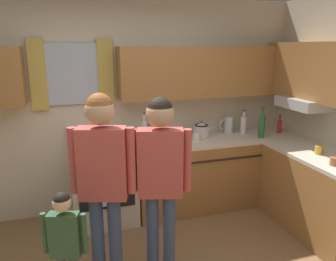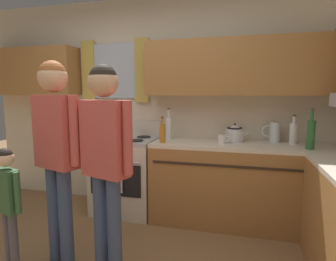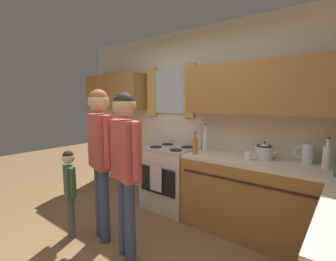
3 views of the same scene
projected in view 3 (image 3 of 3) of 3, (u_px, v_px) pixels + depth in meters
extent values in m
cube|color=beige|center=(199.00, 119.00, 3.54)|extent=(4.60, 0.10, 2.60)
cube|color=silver|center=(170.00, 91.00, 3.74)|extent=(0.56, 0.03, 0.69)
cube|color=gold|center=(152.00, 92.00, 3.96)|extent=(0.18, 0.04, 0.79)
cube|color=gold|center=(189.00, 91.00, 3.50)|extent=(0.18, 0.04, 0.79)
cube|color=#9E6B38|center=(115.00, 93.00, 4.34)|extent=(1.31, 0.32, 0.61)
cube|color=#9E6B38|center=(280.00, 87.00, 2.62)|extent=(2.29, 0.32, 0.61)
cube|color=#9E6B38|center=(277.00, 205.00, 2.62)|extent=(2.15, 0.62, 0.86)
cube|color=beige|center=(279.00, 165.00, 2.57)|extent=(2.15, 0.62, 0.04)
cube|color=#2D2319|center=(270.00, 188.00, 2.34)|extent=(2.03, 0.01, 0.02)
cube|color=beige|center=(171.00, 179.00, 3.51)|extent=(0.72, 0.62, 0.86)
cube|color=black|center=(157.00, 181.00, 3.26)|extent=(0.60, 0.01, 0.36)
cylinder|color=#ADADB2|center=(156.00, 166.00, 3.22)|extent=(0.60, 0.02, 0.02)
cube|color=#ADADB2|center=(171.00, 149.00, 3.46)|extent=(0.72, 0.62, 0.04)
cube|color=beige|center=(182.00, 138.00, 3.65)|extent=(0.72, 0.08, 0.20)
cylinder|color=black|center=(156.00, 147.00, 3.46)|extent=(0.17, 0.17, 0.01)
cylinder|color=black|center=(176.00, 150.00, 3.24)|extent=(0.17, 0.17, 0.01)
cylinder|color=black|center=(167.00, 144.00, 3.67)|extent=(0.17, 0.17, 0.01)
cylinder|color=black|center=(187.00, 147.00, 3.45)|extent=(0.17, 0.17, 0.01)
cube|color=silver|center=(156.00, 179.00, 3.23)|extent=(0.20, 0.02, 0.34)
cylinder|color=white|center=(327.00, 157.00, 2.37)|extent=(0.08, 0.08, 0.22)
cylinder|color=white|center=(328.00, 143.00, 2.35)|extent=(0.03, 0.03, 0.08)
cylinder|color=#3F382D|center=(329.00, 138.00, 2.35)|extent=(0.03, 0.03, 0.02)
cylinder|color=#B27223|center=(195.00, 146.00, 3.00)|extent=(0.06, 0.06, 0.20)
cylinder|color=#B27223|center=(195.00, 136.00, 2.98)|extent=(0.02, 0.02, 0.07)
cylinder|color=#3F382D|center=(195.00, 132.00, 2.97)|extent=(0.03, 0.03, 0.02)
cylinder|color=silver|center=(205.00, 142.00, 3.18)|extent=(0.07, 0.07, 0.26)
cylinder|color=silver|center=(205.00, 129.00, 3.15)|extent=(0.03, 0.03, 0.09)
cylinder|color=#3F382D|center=(206.00, 124.00, 3.15)|extent=(0.03, 0.03, 0.02)
cylinder|color=white|center=(248.00, 156.00, 2.71)|extent=(0.08, 0.08, 0.09)
torus|color=white|center=(253.00, 156.00, 2.68)|extent=(0.07, 0.01, 0.07)
cylinder|color=silver|center=(264.00, 153.00, 2.75)|extent=(0.20, 0.20, 0.14)
cone|color=silver|center=(264.00, 145.00, 2.73)|extent=(0.18, 0.18, 0.05)
sphere|color=black|center=(264.00, 143.00, 2.73)|extent=(0.02, 0.02, 0.02)
cone|color=silver|center=(276.00, 152.00, 2.66)|extent=(0.09, 0.04, 0.07)
torus|color=black|center=(264.00, 146.00, 2.73)|extent=(0.17, 0.17, 0.02)
cylinder|color=silver|center=(308.00, 154.00, 2.54)|extent=(0.11, 0.11, 0.22)
torus|color=silver|center=(300.00, 152.00, 2.58)|extent=(0.14, 0.02, 0.14)
cylinder|color=#38476B|center=(105.00, 206.00, 2.64)|extent=(0.11, 0.11, 0.83)
cylinder|color=#38476B|center=(100.00, 201.00, 2.76)|extent=(0.11, 0.11, 0.83)
cube|color=#BF4C47|center=(100.00, 141.00, 2.61)|extent=(0.41, 0.27, 0.59)
cylinder|color=#BF4C47|center=(107.00, 142.00, 2.42)|extent=(0.07, 0.07, 0.54)
cylinder|color=#BF4C47|center=(94.00, 137.00, 2.79)|extent=(0.07, 0.07, 0.54)
sphere|color=tan|center=(99.00, 102.00, 2.55)|extent=(0.23, 0.23, 0.23)
sphere|color=brown|center=(99.00, 99.00, 2.55)|extent=(0.21, 0.21, 0.21)
cylinder|color=#38476B|center=(130.00, 221.00, 2.32)|extent=(0.11, 0.11, 0.81)
cylinder|color=#38476B|center=(124.00, 216.00, 2.43)|extent=(0.11, 0.11, 0.81)
cube|color=#BF4C47|center=(125.00, 150.00, 2.29)|extent=(0.40, 0.26, 0.58)
cylinder|color=#BF4C47|center=(136.00, 152.00, 2.11)|extent=(0.07, 0.07, 0.53)
cylinder|color=#BF4C47|center=(116.00, 144.00, 2.47)|extent=(0.07, 0.07, 0.53)
sphere|color=tan|center=(124.00, 106.00, 2.24)|extent=(0.22, 0.22, 0.22)
sphere|color=black|center=(124.00, 103.00, 2.23)|extent=(0.21, 0.21, 0.21)
cylinder|color=#4C4C56|center=(72.00, 217.00, 2.72)|extent=(0.07, 0.07, 0.50)
cylinder|color=#4C4C56|center=(71.00, 214.00, 2.80)|extent=(0.07, 0.07, 0.50)
cube|color=#335938|center=(69.00, 180.00, 2.71)|extent=(0.25, 0.17, 0.35)
cylinder|color=#335938|center=(72.00, 183.00, 2.58)|extent=(0.04, 0.04, 0.32)
cylinder|color=#335938|center=(67.00, 176.00, 2.83)|extent=(0.04, 0.04, 0.32)
sphere|color=beige|center=(68.00, 158.00, 2.68)|extent=(0.14, 0.14, 0.14)
sphere|color=black|center=(68.00, 156.00, 2.67)|extent=(0.13, 0.13, 0.13)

